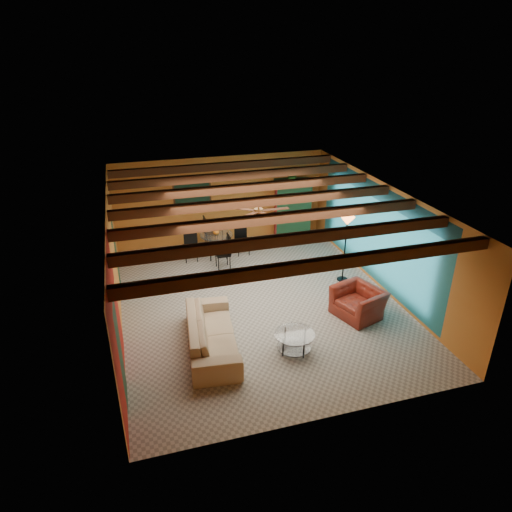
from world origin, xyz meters
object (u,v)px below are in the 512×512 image
object	(u,v)px
coffee_table	(294,342)
armoire	(291,210)
armchair	(358,302)
floor_lamp	(345,249)
potted_plant	(292,174)
sofa	(212,333)
vase	(216,222)
dining_table	(217,241)

from	to	relation	value
coffee_table	armoire	world-z (taller)	armoire
armchair	floor_lamp	distance (m)	1.83
armchair	potted_plant	distance (m)	5.23
armchair	armoire	size ratio (longest dim) A/B	0.58
sofa	coffee_table	bearing A→B (deg)	-103.80
armoire	coffee_table	bearing A→B (deg)	-96.04
vase	potted_plant	bearing A→B (deg)	18.72
dining_table	potted_plant	bearing A→B (deg)	18.72
sofa	floor_lamp	world-z (taller)	floor_lamp
sofa	floor_lamp	bearing A→B (deg)	-57.47
armchair	floor_lamp	xyz separation A→B (m)	(0.44, 1.69, 0.56)
coffee_table	vase	size ratio (longest dim) A/B	4.57
armchair	potted_plant	xyz separation A→B (m)	(0.15, 4.93, 1.72)
armchair	armoire	xyz separation A→B (m)	(0.15, 4.93, 0.57)
dining_table	vase	size ratio (longest dim) A/B	10.58
armchair	coffee_table	world-z (taller)	armchair
coffee_table	potted_plant	size ratio (longest dim) A/B	1.75
coffee_table	armoire	size ratio (longest dim) A/B	0.45
sofa	dining_table	xyz separation A→B (m)	(1.02, 4.32, 0.14)
dining_table	armoire	size ratio (longest dim) A/B	1.05
armchair	dining_table	xyz separation A→B (m)	(-2.48, 4.04, 0.16)
dining_table	vase	world-z (taller)	vase
sofa	armchair	bearing A→B (deg)	-79.39
armoire	sofa	bearing A→B (deg)	-111.55
coffee_table	potted_plant	bearing A→B (deg)	70.47
sofa	vase	world-z (taller)	vase
floor_lamp	vase	size ratio (longest dim) A/B	9.94
coffee_table	potted_plant	distance (m)	6.42
armchair	potted_plant	world-z (taller)	potted_plant
sofa	vase	bearing A→B (deg)	-7.19
sofa	dining_table	distance (m)	4.44
armoire	floor_lamp	xyz separation A→B (m)	(0.29, -3.25, -0.01)
armchair	vase	xyz separation A→B (m)	(-2.48, 4.04, 0.75)
armoire	vase	xyz separation A→B (m)	(-2.64, -0.89, 0.18)
potted_plant	vase	bearing A→B (deg)	-161.28
dining_table	floor_lamp	xyz separation A→B (m)	(2.93, -2.35, 0.40)
floor_lamp	vase	distance (m)	3.76
potted_plant	vase	xyz separation A→B (m)	(-2.64, -0.89, -0.98)
floor_lamp	potted_plant	size ratio (longest dim) A/B	3.80
sofa	vase	size ratio (longest dim) A/B	13.50
coffee_table	floor_lamp	bearing A→B (deg)	47.35
armoire	vase	size ratio (longest dim) A/B	10.06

